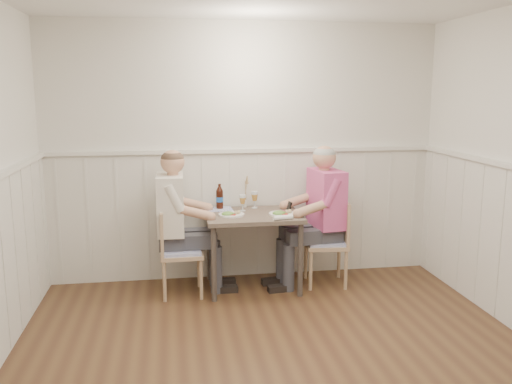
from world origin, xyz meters
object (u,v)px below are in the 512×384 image
chair_left (176,249)px  diner_cream (176,232)px  dining_table (253,224)px  beer_bottle (220,198)px  chair_right (331,239)px  man_in_pink (322,226)px  grass_vase (245,192)px

chair_left → diner_cream: size_ratio=0.59×
dining_table → diner_cream: diner_cream is taller
dining_table → beer_bottle: (-0.30, 0.26, 0.22)m
chair_left → diner_cream: diner_cream is taller
chair_left → beer_bottle: bearing=36.6°
dining_table → diner_cream: size_ratio=0.65×
diner_cream → dining_table: bearing=-1.6°
diner_cream → beer_bottle: bearing=28.4°
chair_right → man_in_pink: (-0.09, 0.03, 0.13)m
chair_right → beer_bottle: bearing=165.5°
chair_left → beer_bottle: size_ratio=3.26×
dining_table → diner_cream: 0.74m
dining_table → chair_left: size_ratio=1.10×
chair_right → beer_bottle: beer_bottle is taller
chair_left → chair_right: bearing=2.0°
dining_table → chair_right: bearing=-1.4°
man_in_pink → grass_vase: size_ratio=4.16×
chair_right → beer_bottle: size_ratio=3.34×
diner_cream → grass_vase: 0.82m
dining_table → chair_right: size_ratio=1.07×
dining_table → beer_bottle: beer_bottle is taller
dining_table → man_in_pink: man_in_pink is taller
dining_table → chair_left: 0.77m
chair_right → grass_vase: (-0.82, 0.32, 0.44)m
grass_vase → chair_right: bearing=-21.3°
chair_right → man_in_pink: size_ratio=0.60×
man_in_pink → dining_table: bearing=-179.0°
beer_bottle → chair_right: bearing=-14.5°
diner_cream → grass_vase: diner_cream is taller
grass_vase → man_in_pink: bearing=-21.7°
chair_left → man_in_pink: bearing=3.3°
man_in_pink → diner_cream: man_in_pink is taller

